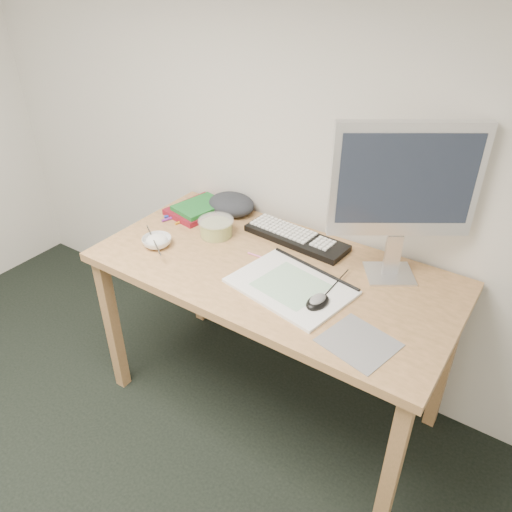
% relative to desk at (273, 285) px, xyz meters
% --- Properties ---
extents(desk, '(1.40, 0.70, 0.75)m').
position_rel_desk_xyz_m(desk, '(0.00, 0.00, 0.00)').
color(desk, tan).
rests_on(desk, ground).
extents(mousepad, '(0.25, 0.24, 0.00)m').
position_rel_desk_xyz_m(mousepad, '(0.45, -0.21, 0.08)').
color(mousepad, gray).
rests_on(mousepad, desk).
extents(sketchpad, '(0.46, 0.37, 0.01)m').
position_rel_desk_xyz_m(sketchpad, '(0.12, -0.08, 0.09)').
color(sketchpad, white).
rests_on(sketchpad, desk).
extents(keyboard, '(0.46, 0.18, 0.03)m').
position_rel_desk_xyz_m(keyboard, '(-0.03, 0.22, 0.10)').
color(keyboard, black).
rests_on(keyboard, desk).
extents(monitor, '(0.44, 0.31, 0.59)m').
position_rel_desk_xyz_m(monitor, '(0.39, 0.20, 0.45)').
color(monitor, silver).
rests_on(monitor, desk).
extents(mouse, '(0.08, 0.11, 0.04)m').
position_rel_desk_xyz_m(mouse, '(0.25, -0.12, 0.11)').
color(mouse, black).
rests_on(mouse, sketchpad).
extents(rice_bowl, '(0.14, 0.14, 0.04)m').
position_rel_desk_xyz_m(rice_bowl, '(-0.48, -0.13, 0.10)').
color(rice_bowl, white).
rests_on(rice_bowl, desk).
extents(chopsticks, '(0.21, 0.15, 0.02)m').
position_rel_desk_xyz_m(chopsticks, '(-0.47, -0.15, 0.12)').
color(chopsticks, silver).
rests_on(chopsticks, rice_bowl).
extents(fruit_tub, '(0.18, 0.18, 0.07)m').
position_rel_desk_xyz_m(fruit_tub, '(-0.33, 0.07, 0.12)').
color(fruit_tub, '#E5D551').
rests_on(fruit_tub, desk).
extents(book_red, '(0.24, 0.29, 0.03)m').
position_rel_desk_xyz_m(book_red, '(-0.53, 0.20, 0.10)').
color(book_red, maroon).
rests_on(book_red, desk).
extents(book_green, '(0.20, 0.25, 0.02)m').
position_rel_desk_xyz_m(book_green, '(-0.52, 0.19, 0.12)').
color(book_green, '#1A6A29').
rests_on(book_green, book_red).
extents(cloth_lump, '(0.20, 0.17, 0.08)m').
position_rel_desk_xyz_m(cloth_lump, '(-0.40, 0.28, 0.12)').
color(cloth_lump, '#212528').
rests_on(cloth_lump, desk).
extents(pencil_pink, '(0.18, 0.01, 0.01)m').
position_rel_desk_xyz_m(pencil_pink, '(-0.05, 0.03, 0.09)').
color(pencil_pink, pink).
rests_on(pencil_pink, desk).
extents(pencil_tan, '(0.14, 0.09, 0.01)m').
position_rel_desk_xyz_m(pencil_tan, '(0.03, 0.01, 0.09)').
color(pencil_tan, tan).
rests_on(pencil_tan, desk).
extents(pencil_black, '(0.17, 0.05, 0.01)m').
position_rel_desk_xyz_m(pencil_black, '(0.13, 0.08, 0.09)').
color(pencil_black, black).
rests_on(pencil_black, desk).
extents(marker_blue, '(0.08, 0.12, 0.01)m').
position_rel_desk_xyz_m(marker_blue, '(-0.59, 0.12, 0.09)').
color(marker_blue, '#213BB4').
rests_on(marker_blue, desk).
extents(marker_orange, '(0.03, 0.12, 0.01)m').
position_rel_desk_xyz_m(marker_orange, '(-0.53, 0.10, 0.09)').
color(marker_orange, orange).
rests_on(marker_orange, desk).
extents(marker_purple, '(0.06, 0.13, 0.01)m').
position_rel_desk_xyz_m(marker_purple, '(-0.58, 0.09, 0.09)').
color(marker_purple, '#722892').
rests_on(marker_purple, desk).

